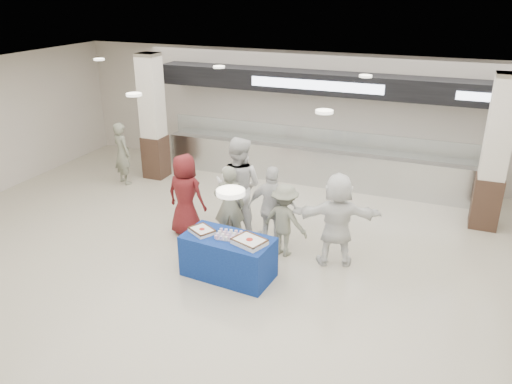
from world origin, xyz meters
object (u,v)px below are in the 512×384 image
at_px(sheet_cake_right, 249,241).
at_px(chef_tall, 238,187).
at_px(sheet_cake_left, 202,230).
at_px(soldier_bg, 122,153).
at_px(display_table, 228,257).
at_px(chef_short, 273,208).
at_px(civilian_maroon, 186,195).
at_px(soldier_b, 285,220).
at_px(civilian_white, 337,220).
at_px(soldier_a, 229,206).
at_px(cupcake_tray, 231,235).

height_order(sheet_cake_right, chef_tall, chef_tall).
relative_size(sheet_cake_left, soldier_bg, 0.33).
bearing_deg(display_table, chef_short, 79.30).
distance_m(display_table, civilian_maroon, 1.92).
xyz_separation_m(soldier_b, civilian_white, (0.97, 0.03, 0.17)).
relative_size(sheet_cake_right, chef_tall, 0.30).
relative_size(chef_tall, soldier_bg, 1.29).
distance_m(display_table, sheet_cake_right, 0.61).
distance_m(civilian_maroon, soldier_b, 2.12).
relative_size(sheet_cake_left, civilian_white, 0.30).
distance_m(soldier_a, civilian_white, 2.10).
distance_m(civilian_white, soldier_bg, 6.27).
bearing_deg(sheet_cake_left, civilian_maroon, 129.93).
xyz_separation_m(civilian_maroon, chef_tall, (0.98, 0.39, 0.18)).
relative_size(sheet_cake_right, soldier_a, 0.38).
bearing_deg(chef_tall, sheet_cake_left, 89.93).
height_order(civilian_maroon, chef_short, civilian_maroon).
relative_size(sheet_cake_left, cupcake_tray, 1.08).
relative_size(civilian_maroon, chef_tall, 0.83).
relative_size(sheet_cake_left, soldier_b, 0.37).
relative_size(sheet_cake_right, civilian_maroon, 0.36).
bearing_deg(soldier_a, civilian_white, 158.12).
xyz_separation_m(sheet_cake_left, soldier_bg, (-3.85, 3.05, -0.00)).
bearing_deg(sheet_cake_right, soldier_b, 79.31).
bearing_deg(soldier_a, soldier_b, 157.08).
bearing_deg(cupcake_tray, chef_tall, 109.30).
xyz_separation_m(display_table, sheet_cake_left, (-0.49, -0.00, 0.42)).
bearing_deg(soldier_b, civilian_white, -167.01).
height_order(sheet_cake_left, sheet_cake_right, sheet_cake_right).
relative_size(display_table, sheet_cake_left, 2.96).
relative_size(cupcake_tray, soldier_a, 0.30).
xyz_separation_m(civilian_maroon, soldier_bg, (-2.88, 1.89, -0.05)).
bearing_deg(chef_short, chef_tall, -24.68).
height_order(chef_short, soldier_b, chef_short).
relative_size(cupcake_tray, civilian_white, 0.28).
relative_size(cupcake_tray, chef_short, 0.29).
relative_size(soldier_a, soldier_b, 1.15).
distance_m(sheet_cake_right, chef_tall, 1.88).
distance_m(chef_short, civilian_white, 1.27).
height_order(sheet_cake_right, cupcake_tray, sheet_cake_right).
xyz_separation_m(display_table, civilian_white, (1.62, 1.12, 0.50)).
height_order(sheet_cake_right, civilian_white, civilian_white).
distance_m(sheet_cake_right, soldier_a, 1.49).
distance_m(sheet_cake_left, cupcake_tray, 0.54).
bearing_deg(civilian_white, cupcake_tray, 16.81).
height_order(display_table, cupcake_tray, cupcake_tray).
bearing_deg(cupcake_tray, display_table, -154.95).
bearing_deg(chef_short, soldier_a, 5.27).
height_order(sheet_cake_left, civilian_white, civilian_white).
xyz_separation_m(display_table, soldier_b, (0.65, 1.09, 0.33)).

